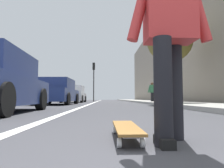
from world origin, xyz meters
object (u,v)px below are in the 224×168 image
Objects in this scene: parked_car_mid at (57,92)px; parked_car_far at (74,95)px; pedestrian_distant at (152,91)px; traffic_light at (94,75)px; skater_person at (169,28)px; skateboard at (126,128)px; street_tree_mid at (170,40)px.

parked_car_far is (6.32, -0.00, -0.02)m from parked_car_mid.
traffic_light is at bearing 32.15° from pedestrian_distant.
skater_person is 0.38× the size of parked_car_mid.
traffic_light reaches higher than parked_car_mid.
pedestrian_distant is at bearing -115.31° from parked_car_far.
traffic_light reaches higher than pedestrian_distant.
skateboard is 0.19× the size of parked_car_mid.
skater_person is at bearing 162.07° from street_tree_mid.
parked_car_far is (16.57, 3.04, 0.61)m from skateboard.
pedestrian_distant is (-3.03, -6.40, 0.20)m from parked_car_far.
skater_person is 21.69m from traffic_light.
parked_car_mid reaches higher than parked_car_far.
pedestrian_distant is at bearing 2.97° from street_tree_mid.
street_tree_mid reaches higher than parked_car_mid.
traffic_light is at bearing 23.78° from street_tree_mid.
street_tree_mid is at bearing -94.14° from parked_car_mid.
parked_car_far is 2.65× the size of pedestrian_distant.
street_tree_mid is at bearing -156.22° from traffic_light.
street_tree_mid is at bearing -20.00° from skateboard.
parked_car_far is 5.54m from traffic_light.
skater_person is 14.02m from pedestrian_distant.
skateboard is 0.51× the size of skater_person.
pedestrian_distant is (-7.82, -4.91, -2.15)m from traffic_light.
street_tree_mid is at bearing -17.93° from skater_person.
pedestrian_distant is (13.69, -3.01, -0.03)m from skater_person.
parked_car_mid is at bearing 18.05° from skater_person.
skateboard is at bearing -175.84° from traffic_light.
skateboard is 0.92m from skater_person.
skater_person reaches higher than pedestrian_distant.
parked_car_mid is (10.24, 3.04, 0.63)m from skateboard.
parked_car_mid is at bearing 179.99° from parked_car_far.
traffic_light is (4.79, -1.49, 2.36)m from parked_car_far.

